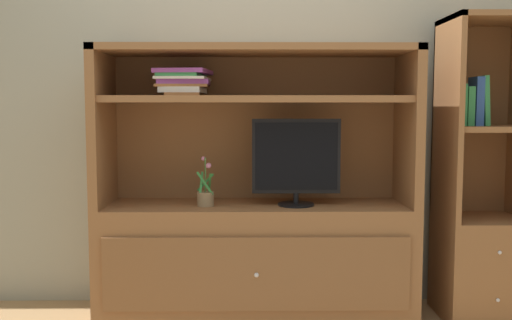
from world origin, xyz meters
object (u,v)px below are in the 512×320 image
at_px(tv_monitor, 296,160).
at_px(magazine_stack, 183,82).
at_px(media_console, 256,232).
at_px(upright_book_row, 471,103).
at_px(bookshelf_tall, 483,221).
at_px(potted_plant, 206,196).

distance_m(tv_monitor, magazine_stack, 0.75).
distance_m(media_console, upright_book_row, 1.38).
relative_size(magazine_stack, upright_book_row, 1.30).
bearing_deg(magazine_stack, tv_monitor, -4.32).
xyz_separation_m(magazine_stack, bookshelf_tall, (1.66, 0.01, -0.77)).
xyz_separation_m(tv_monitor, upright_book_row, (0.96, 0.05, 0.31)).
relative_size(media_console, potted_plant, 6.38).
relative_size(potted_plant, upright_book_row, 0.99).
height_order(media_console, bookshelf_tall, bookshelf_tall).
bearing_deg(magazine_stack, potted_plant, -25.96).
distance_m(tv_monitor, bookshelf_tall, 1.11).
bearing_deg(tv_monitor, upright_book_row, 2.71).
bearing_deg(bookshelf_tall, magazine_stack, -179.66).
height_order(tv_monitor, potted_plant, tv_monitor).
height_order(magazine_stack, upright_book_row, magazine_stack).
bearing_deg(potted_plant, bookshelf_tall, 2.55).
bearing_deg(bookshelf_tall, media_console, -179.77).
bearing_deg(tv_monitor, potted_plant, -178.53).
relative_size(media_console, bookshelf_tall, 1.03).
bearing_deg(bookshelf_tall, upright_book_row, -173.29).
distance_m(media_console, tv_monitor, 0.46).
bearing_deg(media_console, magazine_stack, -179.31).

